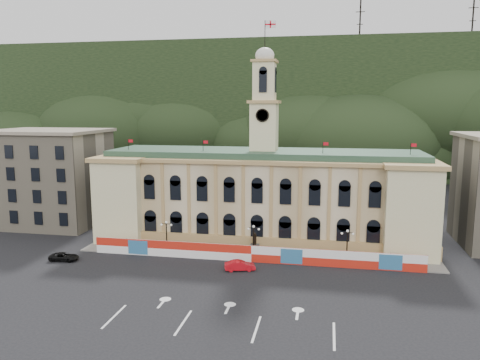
% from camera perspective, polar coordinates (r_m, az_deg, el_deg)
% --- Properties ---
extents(ground, '(260.00, 260.00, 0.00)m').
position_cam_1_polar(ground, '(57.46, -1.12, -14.73)').
color(ground, black).
rests_on(ground, ground).
extents(lane_markings, '(26.00, 10.00, 0.02)m').
position_cam_1_polar(lane_markings, '(53.03, -2.28, -16.85)').
color(lane_markings, white).
rests_on(lane_markings, ground).
extents(hill_ridge, '(230.00, 80.00, 64.00)m').
position_cam_1_polar(hill_ridge, '(173.83, 7.23, 7.75)').
color(hill_ridge, black).
rests_on(hill_ridge, ground).
extents(city_hall, '(56.20, 17.60, 37.10)m').
position_cam_1_polar(city_hall, '(81.29, 2.86, -1.83)').
color(city_hall, beige).
rests_on(city_hall, ground).
extents(side_building_left, '(21.00, 17.00, 18.60)m').
position_cam_1_polar(side_building_left, '(99.40, -22.21, 0.36)').
color(side_building_left, tan).
rests_on(side_building_left, ground).
extents(hoarding_fence, '(50.00, 0.44, 2.50)m').
position_cam_1_polar(hoarding_fence, '(70.87, 1.45, -8.97)').
color(hoarding_fence, red).
rests_on(hoarding_fence, ground).
extents(pavement, '(56.00, 5.50, 0.16)m').
position_cam_1_polar(pavement, '(73.76, 1.75, -9.20)').
color(pavement, slate).
rests_on(pavement, ground).
extents(statue, '(1.40, 1.40, 3.72)m').
position_cam_1_polar(statue, '(73.65, 1.78, -8.32)').
color(statue, '#595651').
rests_on(statue, ground).
extents(lamp_left, '(1.96, 0.44, 5.15)m').
position_cam_1_polar(lamp_left, '(75.55, -8.95, -6.49)').
color(lamp_left, black).
rests_on(lamp_left, ground).
extents(lamp_center, '(1.96, 0.44, 5.15)m').
position_cam_1_polar(lamp_center, '(72.16, 1.66, -7.13)').
color(lamp_center, black).
rests_on(lamp_center, ground).
extents(lamp_right, '(1.96, 0.44, 5.15)m').
position_cam_1_polar(lamp_right, '(71.41, 12.92, -7.53)').
color(lamp_right, black).
rests_on(lamp_right, ground).
extents(red_sedan, '(3.87, 5.17, 1.43)m').
position_cam_1_polar(red_sedan, '(67.48, -0.01, -10.39)').
color(red_sedan, red).
rests_on(red_sedan, ground).
extents(black_suv, '(2.74, 4.70, 1.21)m').
position_cam_1_polar(black_suv, '(76.31, -20.66, -8.75)').
color(black_suv, black).
rests_on(black_suv, ground).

